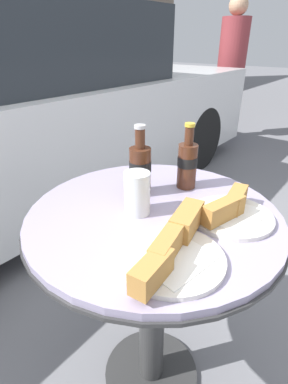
# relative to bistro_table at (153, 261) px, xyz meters

# --- Properties ---
(ground_plane) EXTENTS (30.00, 30.00, 0.00)m
(ground_plane) POSITION_rel_bistro_table_xyz_m (0.00, 0.00, -0.56)
(ground_plane) COLOR slate
(bistro_table) EXTENTS (0.72, 0.72, 0.74)m
(bistro_table) POSITION_rel_bistro_table_xyz_m (0.00, 0.00, 0.00)
(bistro_table) COLOR #333333
(bistro_table) RESTS_ON ground_plane
(cola_bottle_left) EXTENTS (0.06, 0.06, 0.21)m
(cola_bottle_left) POSITION_rel_bistro_table_xyz_m (0.19, 0.02, 0.26)
(cola_bottle_left) COLOR #4C2819
(cola_bottle_left) RESTS_ON bistro_table
(cola_bottle_right) EXTENTS (0.07, 0.07, 0.22)m
(cola_bottle_right) POSITION_rel_bistro_table_xyz_m (0.06, 0.10, 0.26)
(cola_bottle_right) COLOR #4C2819
(cola_bottle_right) RESTS_ON bistro_table
(drinking_glass) EXTENTS (0.07, 0.07, 0.12)m
(drinking_glass) POSITION_rel_bistro_table_xyz_m (-0.03, 0.03, 0.23)
(drinking_glass) COLOR #C68923
(drinking_glass) RESTS_ON bistro_table
(lunch_plate_near) EXTENTS (0.32, 0.24, 0.07)m
(lunch_plate_near) POSITION_rel_bistro_table_xyz_m (-0.13, -0.15, 0.20)
(lunch_plate_near) COLOR silver
(lunch_plate_near) RESTS_ON bistro_table
(lunch_plate_far) EXTENTS (0.22, 0.22, 0.07)m
(lunch_plate_far) POSITION_rel_bistro_table_xyz_m (0.10, -0.18, 0.20)
(lunch_plate_far) COLOR silver
(lunch_plate_far) RESTS_ON bistro_table
(parked_car) EXTENTS (4.00, 1.74, 1.40)m
(parked_car) POSITION_rel_bistro_table_xyz_m (0.71, 1.73, 0.09)
(parked_car) COLOR silver
(parked_car) RESTS_ON ground_plane
(pedestrian) EXTENTS (0.33, 0.33, 1.62)m
(pedestrian) POSITION_rel_bistro_table_xyz_m (3.16, 1.21, 0.35)
(pedestrian) COLOR navy
(pedestrian) RESTS_ON ground_plane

